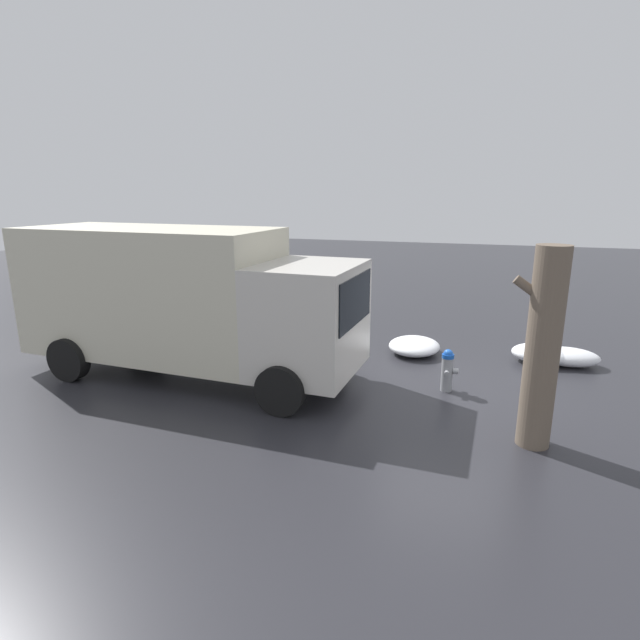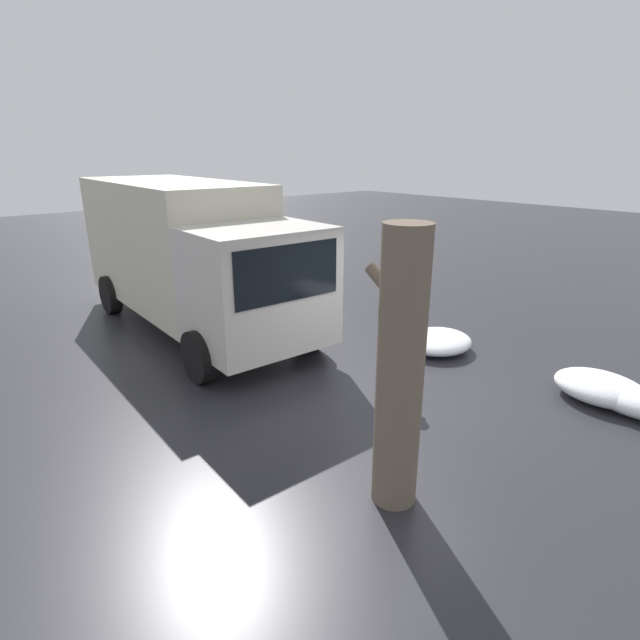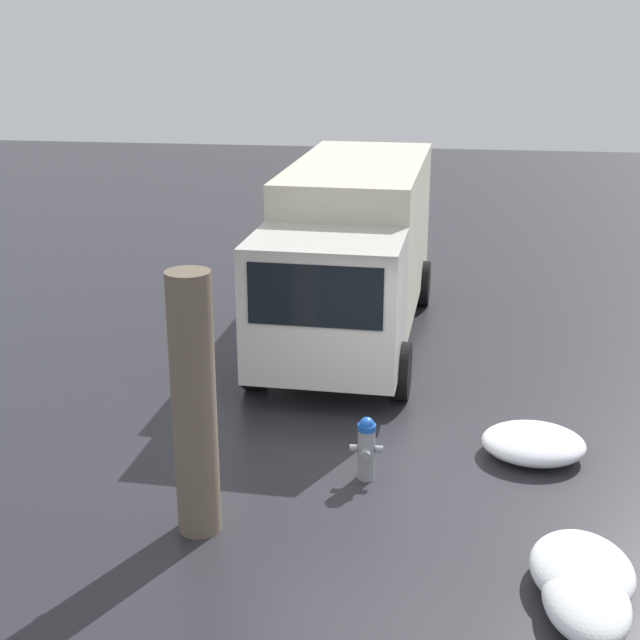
{
  "view_description": "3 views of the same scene",
  "coord_description": "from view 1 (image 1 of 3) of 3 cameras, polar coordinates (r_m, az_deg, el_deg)",
  "views": [
    {
      "loc": [
        -0.47,
        9.46,
        3.78
      ],
      "look_at": [
        2.45,
        0.47,
        1.35
      ],
      "focal_mm": 28.0,
      "sensor_mm": 36.0,
      "label": 1
    },
    {
      "loc": [
        -4.44,
        5.45,
        3.71
      ],
      "look_at": [
        1.96,
        -0.03,
        0.83
      ],
      "focal_mm": 28.0,
      "sensor_mm": 36.0,
      "label": 2
    },
    {
      "loc": [
        -10.07,
        -0.82,
        5.59
      ],
      "look_at": [
        2.9,
        1.0,
        1.1
      ],
      "focal_mm": 50.0,
      "sensor_mm": 36.0,
      "label": 3
    }
  ],
  "objects": [
    {
      "name": "snow_pile_by_tree",
      "position": [
        12.53,
        26.44,
        -3.78
      ],
      "size": [
        1.35,
        0.84,
        0.39
      ],
      "color": "white",
      "rests_on": "ground_plane"
    },
    {
      "name": "snow_pile_by_hydrant",
      "position": [
        12.48,
        24.16,
        -3.53
      ],
      "size": [
        1.37,
        1.06,
        0.42
      ],
      "color": "white",
      "rests_on": "ground_plane"
    },
    {
      "name": "snow_pile_curbside",
      "position": [
        12.24,
        10.72,
        -2.93
      ],
      "size": [
        1.21,
        1.37,
        0.38
      ],
      "color": "white",
      "rests_on": "ground_plane"
    },
    {
      "name": "fire_hydrant",
      "position": [
        10.05,
        14.35,
        -5.52
      ],
      "size": [
        0.33,
        0.42,
        0.85
      ],
      "rotation": [
        0.0,
        0.0,
        3.18
      ],
      "color": "gray",
      "rests_on": "ground_plane"
    },
    {
      "name": "delivery_truck",
      "position": [
        10.68,
        -15.37,
        2.52
      ],
      "size": [
        7.19,
        2.79,
        3.08
      ],
      "rotation": [
        0.0,
        0.0,
        1.53
      ],
      "color": "beige",
      "rests_on": "ground_plane"
    },
    {
      "name": "tree_trunk",
      "position": [
        8.05,
        24.08,
        -2.99
      ],
      "size": [
        0.75,
        0.49,
        3.07
      ],
      "color": "#6B5B4C",
      "rests_on": "ground_plane"
    },
    {
      "name": "ground_plane",
      "position": [
        10.2,
        14.18,
        -7.82
      ],
      "size": [
        60.0,
        60.0,
        0.0
      ],
      "primitive_type": "plane",
      "color": "#28282D"
    }
  ]
}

